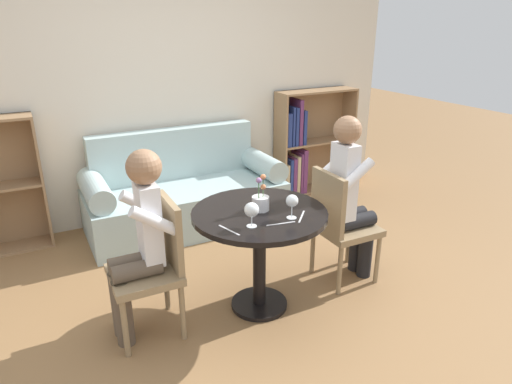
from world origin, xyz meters
TOP-DOWN VIEW (x-y plane):
  - ground_plane at (0.00, 0.00)m, footprint 16.00×16.00m
  - back_wall at (0.00, 1.97)m, footprint 5.20×0.05m
  - round_table at (0.00, 0.00)m, footprint 0.91×0.91m
  - couch at (0.00, 1.55)m, footprint 1.87×0.80m
  - bookshelf_right at (1.55, 1.82)m, footprint 0.95×0.28m
  - chair_left at (-0.70, 0.09)m, footprint 0.43×0.43m
  - chair_right at (0.70, 0.03)m, footprint 0.43×0.43m
  - person_left at (-0.79, 0.09)m, footprint 0.42×0.34m
  - person_right at (0.79, 0.03)m, footprint 0.42×0.34m
  - wine_glass_left at (-0.15, -0.18)m, footprint 0.09×0.09m
  - wine_glass_right at (0.13, -0.19)m, footprint 0.08×0.08m
  - flower_vase at (0.02, 0.02)m, footprint 0.12×0.12m
  - knife_left_setting at (-0.30, -0.17)m, footprint 0.06×0.19m
  - fork_left_setting at (0.03, -0.23)m, footprint 0.19×0.04m
  - knife_right_setting at (0.20, -0.20)m, footprint 0.14×0.15m

SIDE VIEW (x-z plane):
  - ground_plane at x=0.00m, z-range 0.00..0.00m
  - couch at x=0.00m, z-range -0.15..0.77m
  - chair_left at x=-0.70m, z-range 0.04..0.94m
  - chair_right at x=0.70m, z-range 0.04..0.94m
  - bookshelf_right at x=1.55m, z-range -0.04..1.14m
  - round_table at x=0.00m, z-range 0.21..0.95m
  - person_left at x=-0.79m, z-range 0.05..1.28m
  - person_right at x=0.79m, z-range 0.04..1.34m
  - knife_left_setting at x=-0.30m, z-range 0.74..0.74m
  - fork_left_setting at x=0.03m, z-range 0.74..0.74m
  - knife_right_setting at x=0.20m, z-range 0.74..0.74m
  - flower_vase at x=0.02m, z-range 0.68..0.93m
  - wine_glass_left at x=-0.15m, z-range 0.76..0.92m
  - wine_glass_right at x=0.13m, z-range 0.77..0.93m
  - back_wall at x=0.00m, z-range 0.00..2.70m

